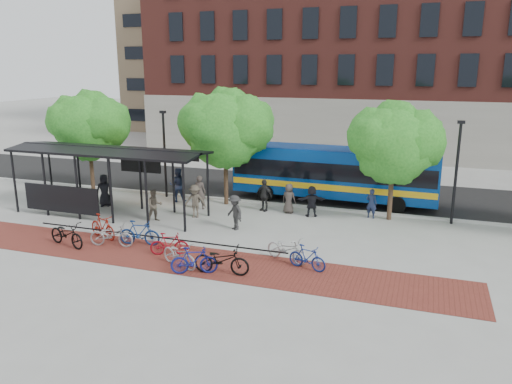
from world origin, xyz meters
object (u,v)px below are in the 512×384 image
(bike_7, at_px, (194,261))
(pedestrian_0, at_px, (104,190))
(pedestrian_5, at_px, (312,201))
(bus_shelter, at_px, (106,158))
(pedestrian_2, at_px, (178,185))
(bike_8, at_px, (222,260))
(pedestrian_8, at_px, (155,206))
(lamp_post_right, at_px, (456,170))
(bike_2, at_px, (111,235))
(tree_b, at_px, (227,126))
(pedestrian_4, at_px, (264,195))
(bike_5, at_px, (169,244))
(pedestrian_1, at_px, (200,192))
(bike_0, at_px, (67,234))
(pedestrian_3, at_px, (195,201))
(bike_11, at_px, (307,258))
(pedestrian_9, at_px, (235,212))
(pedestrian_6, at_px, (289,198))
(lamp_post_left, at_px, (165,152))
(tree_a, at_px, (90,123))
(bus, at_px, (334,171))
(tree_c, at_px, (396,141))
(bike_6, at_px, (179,254))
(bike_1, at_px, (103,226))
(bike_3, at_px, (139,233))
(bike_10, at_px, (287,249))
(pedestrian_7, at_px, (371,203))

(bike_7, bearing_deg, pedestrian_0, 29.91)
(bike_7, distance_m, pedestrian_5, 9.08)
(bus_shelter, distance_m, pedestrian_2, 4.53)
(bike_8, bearing_deg, pedestrian_8, 43.25)
(lamp_post_right, height_order, pedestrian_5, lamp_post_right)
(bike_2, height_order, pedestrian_5, pedestrian_5)
(tree_b, distance_m, pedestrian_4, 4.34)
(bike_5, relative_size, pedestrian_1, 0.86)
(bike_0, xyz_separation_m, pedestrian_3, (3.42, 5.68, 0.31))
(tree_b, distance_m, bike_2, 9.22)
(bike_11, height_order, pedestrian_9, pedestrian_9)
(pedestrian_6, bearing_deg, bike_5, 79.05)
(pedestrian_0, relative_size, pedestrian_5, 1.11)
(lamp_post_left, xyz_separation_m, bike_0, (0.04, -8.89, -2.18))
(bike_5, bearing_deg, tree_a, 29.77)
(bike_8, bearing_deg, bus, -15.72)
(bike_2, bearing_deg, bike_8, -111.67)
(bike_2, bearing_deg, tree_c, -64.30)
(tree_a, xyz_separation_m, pedestrian_9, (11.03, -4.13, -3.39))
(pedestrian_2, bearing_deg, bike_11, 122.83)
(bike_6, bearing_deg, bus_shelter, 76.00)
(bus_shelter, bearing_deg, pedestrian_4, 22.80)
(lamp_post_right, bearing_deg, bike_0, -150.88)
(bike_1, bearing_deg, bike_5, -80.89)
(bike_0, relative_size, bike_3, 1.16)
(bus, bearing_deg, pedestrian_6, -118.71)
(pedestrian_2, bearing_deg, pedestrian_9, 124.21)
(bike_2, bearing_deg, lamp_post_right, -69.54)
(bike_3, bearing_deg, bus, -43.23)
(pedestrian_6, bearing_deg, bike_1, 54.89)
(bus_shelter, relative_size, pedestrian_9, 6.24)
(bus, bearing_deg, tree_c, -34.27)
(bike_5, relative_size, pedestrian_5, 0.99)
(pedestrian_1, relative_size, pedestrian_5, 1.15)
(tree_c, bearing_deg, pedestrian_8, -159.47)
(bike_5, bearing_deg, pedestrian_8, 16.76)
(pedestrian_0, xyz_separation_m, pedestrian_1, (5.28, 1.22, 0.03))
(bike_10, bearing_deg, tree_c, -2.36)
(lamp_post_right, bearing_deg, bike_11, -124.49)
(bike_0, relative_size, pedestrian_7, 1.38)
(bike_0, relative_size, pedestrian_3, 1.23)
(pedestrian_1, distance_m, pedestrian_7, 9.17)
(bike_7, height_order, pedestrian_4, pedestrian_4)
(bike_0, bearing_deg, pedestrian_0, 36.04)
(bus, xyz_separation_m, bike_5, (-4.86, -10.61, -1.30))
(pedestrian_9, bearing_deg, lamp_post_left, -179.93)
(pedestrian_4, relative_size, pedestrian_6, 1.09)
(bike_8, xyz_separation_m, pedestrian_5, (1.54, 8.39, 0.25))
(pedestrian_8, bearing_deg, pedestrian_6, -17.24)
(bike_6, xyz_separation_m, bike_8, (1.85, -0.14, 0.06))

